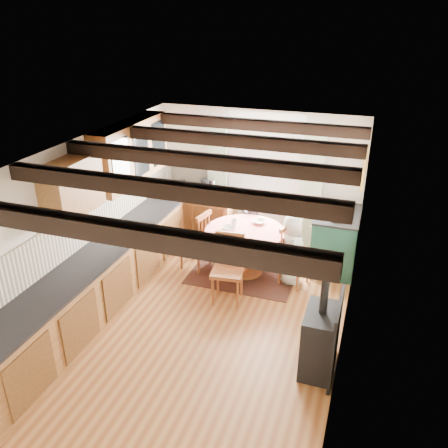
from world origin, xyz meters
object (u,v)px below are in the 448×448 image
(chair_left, at_px, (195,240))
(child_right, at_px, (292,249))
(child_far, at_px, (252,222))
(dining_table, at_px, (245,252))
(chair_right, at_px, (295,256))
(cup, at_px, (234,222))
(aga_range, at_px, (336,240))
(chair_near, at_px, (227,269))
(cast_iron_stove, at_px, (321,325))

(chair_left, relative_size, child_right, 0.88)
(chair_left, xyz_separation_m, child_far, (0.72, 0.84, 0.06))
(dining_table, xyz_separation_m, chair_right, (0.82, -0.07, 0.10))
(child_right, bearing_deg, chair_left, 75.96)
(child_far, height_order, cup, child_far)
(aga_range, distance_m, child_right, 0.92)
(child_right, distance_m, cup, 1.02)
(chair_left, bearing_deg, dining_table, 106.19)
(chair_left, bearing_deg, aga_range, 120.40)
(child_far, relative_size, cup, 10.08)
(dining_table, bearing_deg, child_far, 97.42)
(chair_near, bearing_deg, child_right, 40.18)
(cast_iron_stove, bearing_deg, child_far, 120.66)
(dining_table, height_order, chair_left, chair_left)
(chair_near, bearing_deg, aga_range, 41.44)
(dining_table, distance_m, aga_range, 1.52)
(chair_right, bearing_deg, child_far, 66.40)
(chair_left, height_order, cup, chair_left)
(dining_table, xyz_separation_m, cup, (-0.22, 0.12, 0.43))
(chair_right, bearing_deg, child_right, 69.82)
(chair_left, height_order, child_right, child_right)
(chair_right, bearing_deg, aga_range, -16.64)
(dining_table, distance_m, chair_left, 0.83)
(chair_right, relative_size, child_far, 0.85)
(dining_table, relative_size, cast_iron_stove, 1.01)
(cup, bearing_deg, cast_iron_stove, -49.77)
(chair_right, height_order, aga_range, aga_range)
(dining_table, bearing_deg, chair_left, -174.93)
(chair_near, xyz_separation_m, cast_iron_stove, (1.47, -1.02, 0.11))
(cast_iron_stove, distance_m, cup, 2.61)
(child_right, bearing_deg, chair_near, 120.95)
(aga_range, distance_m, cup, 1.70)
(chair_left, distance_m, child_right, 1.58)
(aga_range, xyz_separation_m, cast_iron_stove, (0.11, -2.55, 0.13))
(dining_table, bearing_deg, chair_right, -4.54)
(chair_left, bearing_deg, chair_right, 101.39)
(chair_near, height_order, cup, chair_near)
(aga_range, relative_size, child_far, 0.95)
(chair_left, relative_size, aga_range, 0.94)
(child_far, bearing_deg, chair_near, 105.98)
(chair_near, relative_size, child_right, 0.91)
(dining_table, relative_size, chair_left, 1.26)
(chair_near, height_order, aga_range, chair_near)
(child_right, bearing_deg, child_far, 31.51)
(chair_near, height_order, cast_iron_stove, cast_iron_stove)
(child_right, height_order, cup, child_right)
(cast_iron_stove, xyz_separation_m, cup, (-1.68, 1.99, 0.19))
(aga_range, bearing_deg, child_right, -130.13)
(cup, bearing_deg, chair_right, -10.09)
(child_far, xyz_separation_m, cup, (-0.12, -0.65, 0.25))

